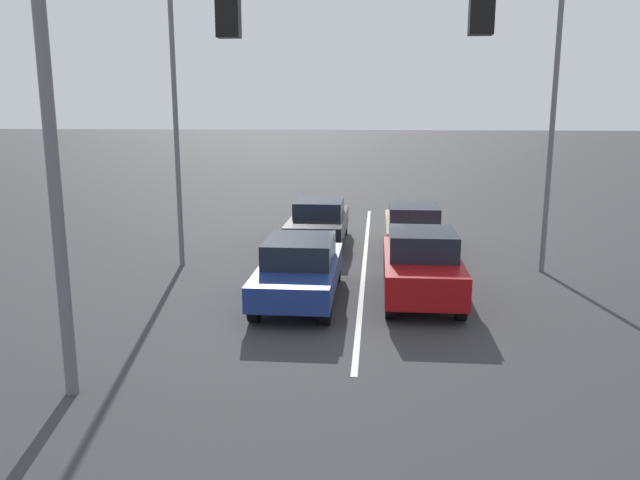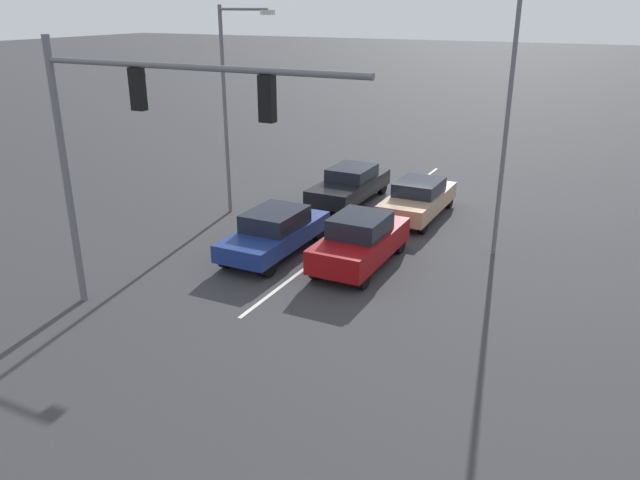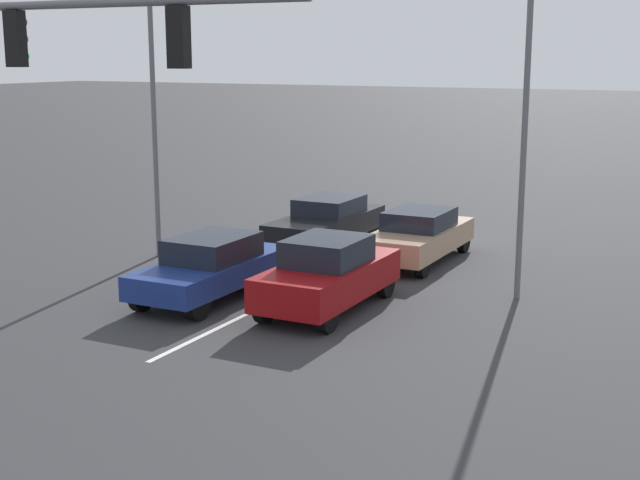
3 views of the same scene
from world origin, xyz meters
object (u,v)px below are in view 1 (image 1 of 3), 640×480
object	(u,v)px
car_maroon_leftlane_front	(421,265)
traffic_signal_gantry	(208,71)
car_tan_leftlane_second	(413,227)
street_lamp_right_shoulder	(185,108)
street_lamp_left_shoulder	(549,92)
car_black_midlane_second	(319,222)
car_navy_midlane_front	(300,268)

from	to	relation	value
car_maroon_leftlane_front	traffic_signal_gantry	distance (m)	7.82
car_tan_leftlane_second	traffic_signal_gantry	xyz separation A→B (m)	(3.58, 11.03, 4.22)
traffic_signal_gantry	street_lamp_right_shoulder	xyz separation A→B (m)	(2.95, -8.33, -0.48)
traffic_signal_gantry	street_lamp_left_shoulder	world-z (taller)	street_lamp_left_shoulder
car_black_midlane_second	street_lamp_left_shoulder	bearing A→B (deg)	154.16
car_maroon_leftlane_front	traffic_signal_gantry	world-z (taller)	traffic_signal_gantry
street_lamp_left_shoulder	car_navy_midlane_front	bearing A→B (deg)	26.94
car_tan_leftlane_second	traffic_signal_gantry	distance (m)	12.34
car_tan_leftlane_second	street_lamp_right_shoulder	world-z (taller)	street_lamp_right_shoulder
street_lamp_right_shoulder	car_tan_leftlane_second	bearing A→B (deg)	-157.51
traffic_signal_gantry	street_lamp_left_shoulder	size ratio (longest dim) A/B	0.99
car_navy_midlane_front	traffic_signal_gantry	xyz separation A→B (m)	(0.60, 5.34, 4.20)
car_black_midlane_second	traffic_signal_gantry	size ratio (longest dim) A/B	0.55
street_lamp_left_shoulder	car_tan_leftlane_second	bearing A→B (deg)	-37.54
car_navy_midlane_front	street_lamp_left_shoulder	xyz separation A→B (m)	(-6.25, -3.18, 4.13)
car_navy_midlane_front	car_black_midlane_second	size ratio (longest dim) A/B	0.96
car_navy_midlane_front	street_lamp_right_shoulder	distance (m)	5.95
traffic_signal_gantry	street_lamp_right_shoulder	distance (m)	8.85
car_maroon_leftlane_front	traffic_signal_gantry	size ratio (longest dim) A/B	0.50
car_maroon_leftlane_front	street_lamp_left_shoulder	size ratio (longest dim) A/B	0.49
street_lamp_right_shoulder	car_navy_midlane_front	bearing A→B (deg)	139.93
car_black_midlane_second	street_lamp_right_shoulder	bearing A→B (deg)	43.85
street_lamp_right_shoulder	street_lamp_left_shoulder	xyz separation A→B (m)	(-9.81, -0.19, 0.41)
car_maroon_leftlane_front	car_black_midlane_second	size ratio (longest dim) A/B	0.90
car_maroon_leftlane_front	street_lamp_right_shoulder	distance (m)	7.86
car_navy_midlane_front	car_maroon_leftlane_front	xyz separation A→B (m)	(-2.88, -0.32, 0.06)
car_navy_midlane_front	street_lamp_right_shoulder	world-z (taller)	street_lamp_right_shoulder
car_navy_midlane_front	car_black_midlane_second	xyz separation A→B (m)	(0.14, -6.27, -0.01)
car_navy_midlane_front	car_maroon_leftlane_front	bearing A→B (deg)	-173.67
car_navy_midlane_front	street_lamp_left_shoulder	bearing A→B (deg)	-153.06
car_navy_midlane_front	car_tan_leftlane_second	world-z (taller)	car_navy_midlane_front
traffic_signal_gantry	street_lamp_right_shoulder	bearing A→B (deg)	-70.49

